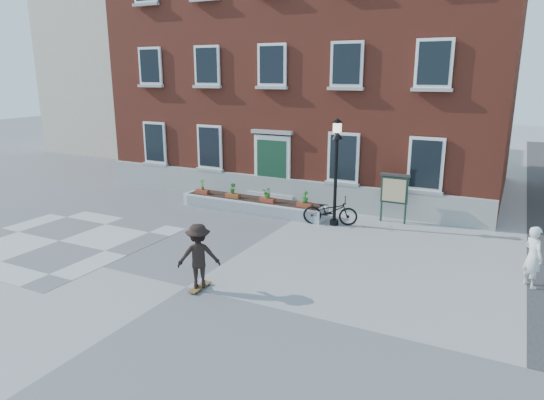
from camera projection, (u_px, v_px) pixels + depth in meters
The scene contains 10 objects.
ground at pixel (186, 287), 12.75m from camera, with size 100.00×100.00×0.00m, color gray.
checker_patch at pixel (59, 241), 16.25m from camera, with size 6.00×6.00×0.01m, color slate.
distant_building at pixel (149, 59), 36.27m from camera, with size 10.00×12.00×13.00m, color beige.
bicycle at pixel (330, 211), 17.92m from camera, with size 0.70×2.01×1.05m, color black.
bystander at pixel (533, 257), 12.59m from camera, with size 0.60×0.40×1.65m, color white.
brick_building at pixel (318, 56), 24.09m from camera, with size 18.40×10.85×12.60m.
planter_assembly at pixel (253, 204), 19.74m from camera, with size 6.20×1.12×1.15m.
lamp_post at pixel (336, 157), 17.36m from camera, with size 0.40×0.40×3.93m.
notice_board at pixel (394, 190), 18.00m from camera, with size 1.10×0.16×1.87m.
skateboarder at pixel (199, 256), 12.39m from camera, with size 1.26×1.14×1.78m.
Camera 1 is at (7.36, -9.45, 5.43)m, focal length 32.00 mm.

